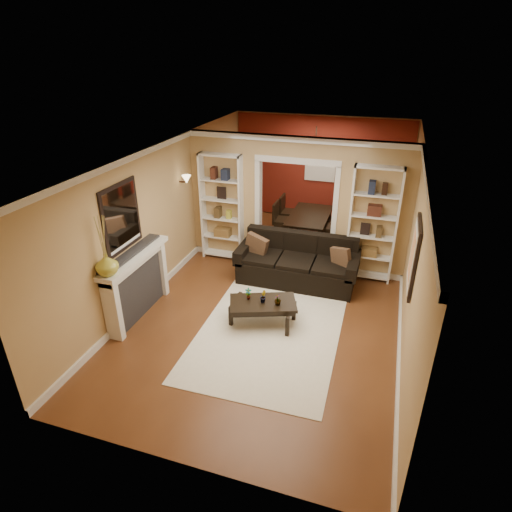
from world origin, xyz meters
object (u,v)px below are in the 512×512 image
(coffee_table, at_px, (263,312))
(dining_table, at_px, (310,226))
(bookshelf_right, at_px, (373,225))
(bookshelf_left, at_px, (222,208))
(fireplace, at_px, (138,285))
(sofa, at_px, (297,261))

(coffee_table, relative_size, dining_table, 0.67)
(coffee_table, height_order, bookshelf_right, bookshelf_right)
(coffee_table, distance_m, bookshelf_right, 2.80)
(bookshelf_right, xyz_separation_m, dining_table, (-1.49, 1.66, -0.86))
(bookshelf_left, height_order, dining_table, bookshelf_left)
(fireplace, bearing_deg, sofa, 39.99)
(bookshelf_left, height_order, fireplace, bookshelf_left)
(sofa, xyz_separation_m, fireplace, (-2.32, -1.95, 0.12))
(sofa, bearing_deg, coffee_table, -98.36)
(bookshelf_right, relative_size, fireplace, 1.35)
(bookshelf_right, relative_size, dining_table, 1.40)
(bookshelf_right, bearing_deg, sofa, -156.20)
(sofa, distance_m, dining_table, 2.26)
(sofa, height_order, bookshelf_right, bookshelf_right)
(bookshelf_left, bearing_deg, fireplace, -102.05)
(coffee_table, xyz_separation_m, dining_table, (0.05, 3.80, 0.08))
(coffee_table, bearing_deg, sofa, 61.08)
(sofa, bearing_deg, fireplace, -140.01)
(bookshelf_left, height_order, bookshelf_right, same)
(bookshelf_left, distance_m, bookshelf_right, 3.10)
(coffee_table, bearing_deg, bookshelf_right, 33.56)
(coffee_table, relative_size, bookshelf_right, 0.48)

